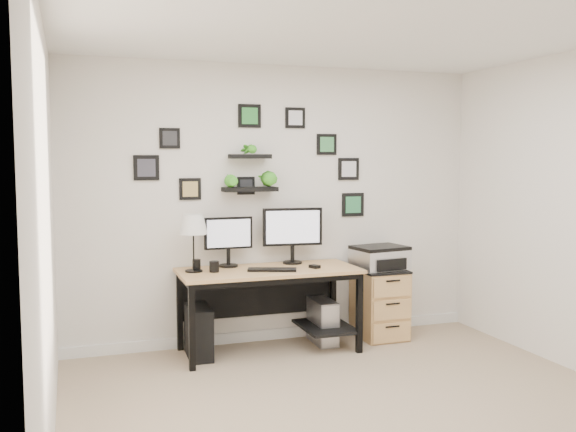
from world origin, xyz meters
name	(u,v)px	position (x,y,z in m)	size (l,w,h in m)	color
room	(279,334)	(0.00, 1.98, 0.05)	(4.00, 4.00, 4.00)	tan
desk	(271,282)	(-0.17, 1.67, 0.63)	(1.60, 0.70, 0.75)	tan
monitor_left	(228,238)	(-0.52, 1.86, 1.02)	(0.44, 0.18, 0.45)	black
monitor_right	(293,231)	(0.09, 1.84, 1.06)	(0.56, 0.20, 0.52)	black
keyboard	(272,270)	(-0.21, 1.53, 0.76)	(0.42, 0.14, 0.02)	black
mouse	(315,267)	(0.20, 1.54, 0.76)	(0.06, 0.09, 0.03)	black
table_lamp	(193,226)	(-0.86, 1.71, 1.15)	(0.25, 0.25, 0.50)	black
mug	(214,267)	(-0.70, 1.64, 0.80)	(0.09, 0.09, 0.10)	black
pen_cup	(197,265)	(-0.82, 1.80, 0.80)	(0.07, 0.07, 0.09)	black
pc_tower_black	(199,332)	(-0.84, 1.67, 0.22)	(0.20, 0.45, 0.45)	black
pc_tower_grey	(323,322)	(0.35, 1.71, 0.21)	(0.19, 0.42, 0.41)	gray
file_cabinet	(380,303)	(0.95, 1.72, 0.34)	(0.43, 0.53, 0.67)	tan
printer	(380,257)	(0.94, 1.73, 0.78)	(0.53, 0.45, 0.22)	silver
wall_decor	(255,166)	(-0.24, 1.93, 1.66)	(2.22, 0.18, 1.07)	black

